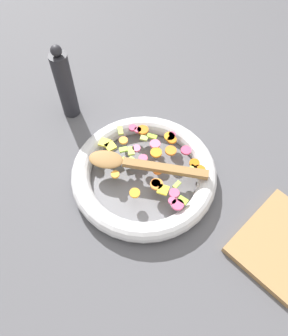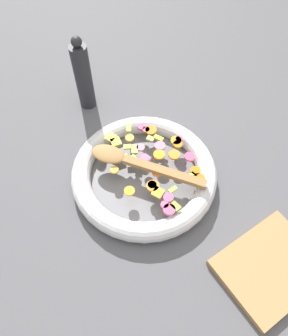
{
  "view_description": "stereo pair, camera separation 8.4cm",
  "coord_description": "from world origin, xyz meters",
  "px_view_note": "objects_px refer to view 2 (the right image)",
  "views": [
    {
      "loc": [
        -0.32,
        -0.33,
        0.75
      ],
      "look_at": [
        0.0,
        0.0,
        0.05
      ],
      "focal_mm": 35.0,
      "sensor_mm": 36.0,
      "label": 1
    },
    {
      "loc": [
        -0.26,
        -0.38,
        0.75
      ],
      "look_at": [
        0.0,
        0.0,
        0.05
      ],
      "focal_mm": 35.0,
      "sensor_mm": 36.0,
      "label": 2
    }
  ],
  "objects_px": {
    "wooden_spoon": "(135,162)",
    "pepper_mill": "(83,76)",
    "skillet": "(144,174)",
    "cutting_board": "(270,267)"
  },
  "relations": [
    {
      "from": "wooden_spoon",
      "to": "pepper_mill",
      "type": "relative_size",
      "value": 1.14
    },
    {
      "from": "wooden_spoon",
      "to": "pepper_mill",
      "type": "xyz_separation_m",
      "value": [
        0.02,
        0.31,
        0.05
      ]
    },
    {
      "from": "skillet",
      "to": "cutting_board",
      "type": "height_order",
      "value": "skillet"
    },
    {
      "from": "pepper_mill",
      "to": "cutting_board",
      "type": "relative_size",
      "value": 1.06
    },
    {
      "from": "wooden_spoon",
      "to": "cutting_board",
      "type": "height_order",
      "value": "wooden_spoon"
    },
    {
      "from": "wooden_spoon",
      "to": "cutting_board",
      "type": "relative_size",
      "value": 1.21
    },
    {
      "from": "pepper_mill",
      "to": "cutting_board",
      "type": "height_order",
      "value": "pepper_mill"
    },
    {
      "from": "skillet",
      "to": "pepper_mill",
      "type": "xyz_separation_m",
      "value": [
        0.01,
        0.33,
        0.09
      ]
    },
    {
      "from": "wooden_spoon",
      "to": "skillet",
      "type": "bearing_deg",
      "value": -54.88
    },
    {
      "from": "pepper_mill",
      "to": "skillet",
      "type": "bearing_deg",
      "value": -91.61
    }
  ]
}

